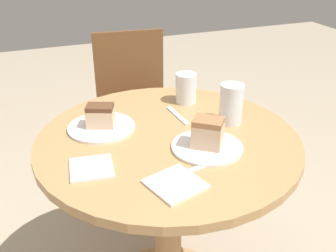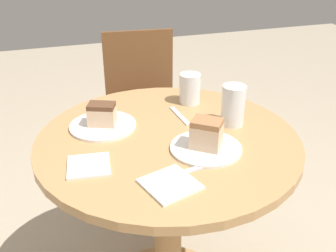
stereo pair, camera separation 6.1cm
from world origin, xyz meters
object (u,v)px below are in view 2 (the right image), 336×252
(plate_far, at_px, (103,126))
(glass_water, at_px, (190,90))
(plate_near, at_px, (206,148))
(glass_lemonade, at_px, (233,107))
(chair, at_px, (143,108))
(cake_slice_near, at_px, (207,134))
(cake_slice_far, at_px, (102,114))

(plate_far, xyz_separation_m, glass_water, (0.37, 0.10, 0.05))
(plate_near, distance_m, glass_lemonade, 0.22)
(plate_near, relative_size, glass_water, 1.91)
(glass_lemonade, bearing_deg, chair, 97.23)
(cake_slice_near, height_order, glass_lemonade, glass_lemonade)
(cake_slice_near, bearing_deg, glass_water, 77.20)
(glass_lemonade, bearing_deg, plate_near, -139.11)
(cake_slice_near, height_order, cake_slice_far, cake_slice_near)
(glass_lemonade, height_order, glass_water, glass_lemonade)
(plate_far, distance_m, glass_lemonade, 0.46)
(cake_slice_far, xyz_separation_m, glass_lemonade, (0.44, -0.12, 0.02))
(plate_far, xyz_separation_m, cake_slice_far, (-0.00, 0.00, 0.04))
(cake_slice_near, bearing_deg, chair, 87.14)
(chair, distance_m, plate_far, 0.86)
(cake_slice_near, bearing_deg, plate_near, 0.00)
(plate_near, xyz_separation_m, cake_slice_near, (-0.00, 0.00, 0.05))
(plate_far, distance_m, glass_water, 0.38)
(plate_near, height_order, cake_slice_near, cake_slice_near)
(plate_far, bearing_deg, chair, 65.64)
(cake_slice_near, distance_m, cake_slice_far, 0.38)
(plate_near, bearing_deg, glass_lemonade, 40.89)
(chair, bearing_deg, plate_far, -107.99)
(chair, bearing_deg, glass_water, -80.76)
(chair, xyz_separation_m, glass_lemonade, (0.11, -0.85, 0.36))
(glass_lemonade, relative_size, glass_water, 1.21)
(glass_lemonade, xyz_separation_m, glass_water, (-0.08, 0.22, -0.01))
(plate_far, bearing_deg, glass_water, 15.76)
(glass_lemonade, bearing_deg, cake_slice_near, -139.11)
(plate_near, xyz_separation_m, cake_slice_far, (-0.28, 0.26, 0.04))
(chair, height_order, cake_slice_near, chair)
(chair, xyz_separation_m, plate_near, (-0.05, -0.99, 0.30))
(cake_slice_near, relative_size, cake_slice_far, 1.08)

